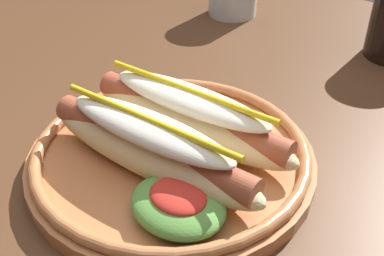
# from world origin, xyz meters

# --- Properties ---
(dining_table) EXTENTS (1.17, 0.95, 0.74)m
(dining_table) POSITION_xyz_m (0.00, 0.00, 0.64)
(dining_table) COLOR #51331E
(dining_table) RESTS_ON ground_plane
(hot_dog_plate) EXTENTS (0.28, 0.28, 0.08)m
(hot_dog_plate) POSITION_xyz_m (0.03, -0.09, 0.77)
(hot_dog_plate) COLOR #B77042
(hot_dog_plate) RESTS_ON dining_table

